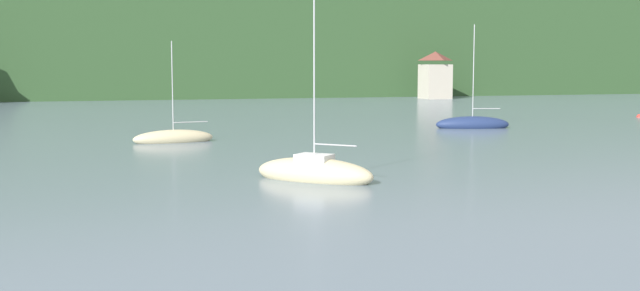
{
  "coord_description": "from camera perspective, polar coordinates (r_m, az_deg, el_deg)",
  "views": [
    {
      "loc": [
        -6.09,
        32.13,
        4.7
      ],
      "look_at": [
        0.0,
        53.02,
        2.4
      ],
      "focal_mm": 43.58,
      "sensor_mm": 36.0,
      "label": 1
    }
  ],
  "objects": [
    {
      "name": "sailboat_mid_1",
      "position": [
        31.3,
        -0.42,
        -1.99
      ],
      "size": [
        4.8,
        4.75,
        8.07
      ],
      "rotation": [
        0.0,
        0.0,
        2.36
      ],
      "color": "#CCBC8E",
      "rests_on": "ground_plane"
    },
    {
      "name": "shore_building_central",
      "position": [
        106.07,
        8.45,
        5.09
      ],
      "size": [
        3.64,
        3.84,
        6.33
      ],
      "color": "#BCB29E",
      "rests_on": "ground_plane"
    },
    {
      "name": "sailboat_far_3",
      "position": [
        47.39,
        -10.71,
        0.53
      ],
      "size": [
        5.01,
        2.04,
        6.32
      ],
      "rotation": [
        0.0,
        0.0,
        3.29
      ],
      "color": "#CCBC8E",
      "rests_on": "ground_plane"
    },
    {
      "name": "mooring_buoy_near",
      "position": [
        74.12,
        22.42,
        1.94
      ],
      "size": [
        0.53,
        0.53,
        0.53
      ],
      "primitive_type": "sphere",
      "color": "red",
      "rests_on": "ground_plane"
    },
    {
      "name": "sailboat_far_6",
      "position": [
        57.89,
        11.13,
        1.54
      ],
      "size": [
        5.6,
        2.76,
        7.85
      ],
      "rotation": [
        0.0,
        0.0,
        2.9
      ],
      "color": "navy",
      "rests_on": "ground_plane"
    }
  ]
}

